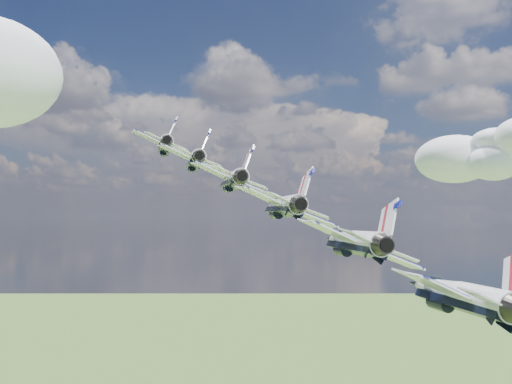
% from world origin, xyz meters
% --- Properties ---
extents(cloud_far, '(61.19, 48.08, 24.04)m').
position_xyz_m(cloud_far, '(62.23, 178.48, 161.79)').
color(cloud_far, white).
extents(jet_0, '(17.43, 19.96, 8.94)m').
position_xyz_m(jet_0, '(-31.22, 14.23, 146.42)').
color(jet_0, white).
extents(jet_1, '(17.43, 19.96, 8.94)m').
position_xyz_m(jet_1, '(-23.25, 5.03, 142.82)').
color(jet_1, white).
extents(jet_2, '(17.43, 19.96, 8.94)m').
position_xyz_m(jet_2, '(-15.27, -4.18, 139.22)').
color(jet_2, white).
extents(jet_3, '(17.43, 19.96, 8.94)m').
position_xyz_m(jet_3, '(-7.30, -13.39, 135.62)').
color(jet_3, silver).
extents(jet_4, '(17.43, 19.96, 8.94)m').
position_xyz_m(jet_4, '(0.67, -22.60, 132.01)').
color(jet_4, white).
extents(jet_5, '(17.43, 19.96, 8.94)m').
position_xyz_m(jet_5, '(8.64, -31.81, 128.41)').
color(jet_5, white).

